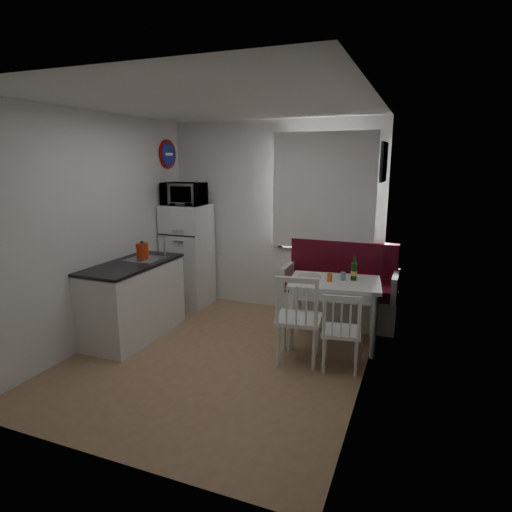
% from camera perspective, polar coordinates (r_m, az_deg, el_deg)
% --- Properties ---
extents(floor, '(3.00, 3.50, 0.02)m').
position_cam_1_polar(floor, '(4.75, -4.87, -13.22)').
color(floor, '#977450').
rests_on(floor, ground).
extents(ceiling, '(3.00, 3.50, 0.02)m').
position_cam_1_polar(ceiling, '(4.31, -5.55, 19.67)').
color(ceiling, white).
rests_on(ceiling, wall_back).
extents(wall_back, '(3.00, 0.02, 2.60)m').
position_cam_1_polar(wall_back, '(5.94, 2.40, 5.22)').
color(wall_back, white).
rests_on(wall_back, floor).
extents(wall_front, '(3.00, 0.02, 2.60)m').
position_cam_1_polar(wall_front, '(2.93, -20.68, -3.46)').
color(wall_front, white).
rests_on(wall_front, floor).
extents(wall_left, '(0.02, 3.50, 2.60)m').
position_cam_1_polar(wall_left, '(5.19, -20.21, 3.34)').
color(wall_left, white).
rests_on(wall_left, floor).
extents(wall_right, '(0.02, 3.50, 2.60)m').
position_cam_1_polar(wall_right, '(3.92, 14.84, 0.89)').
color(wall_right, white).
rests_on(wall_right, floor).
extents(window, '(1.22, 0.06, 1.47)m').
position_cam_1_polar(window, '(5.69, 9.07, 8.03)').
color(window, white).
rests_on(window, wall_back).
extents(curtain, '(1.35, 0.02, 1.50)m').
position_cam_1_polar(curtain, '(5.62, 8.93, 8.49)').
color(curtain, white).
rests_on(curtain, wall_back).
extents(kitchen_counter, '(0.62, 1.32, 1.16)m').
position_cam_1_polar(kitchen_counter, '(5.31, -15.96, -5.56)').
color(kitchen_counter, white).
rests_on(kitchen_counter, floor).
extents(wall_sign, '(0.03, 0.40, 0.40)m').
position_cam_1_polar(wall_sign, '(6.27, -11.63, 13.15)').
color(wall_sign, '#19299B').
rests_on(wall_sign, wall_left).
extents(picture_frame, '(0.04, 0.52, 0.42)m').
position_cam_1_polar(picture_frame, '(4.94, 16.62, 11.92)').
color(picture_frame, black).
rests_on(picture_frame, wall_right).
extents(bench, '(1.45, 0.56, 1.04)m').
position_cam_1_polar(bench, '(5.68, 11.02, -5.25)').
color(bench, white).
rests_on(bench, floor).
extents(dining_table, '(1.08, 0.83, 0.75)m').
position_cam_1_polar(dining_table, '(4.90, 10.43, -4.20)').
color(dining_table, white).
rests_on(dining_table, floor).
extents(chair_left, '(0.50, 0.48, 0.52)m').
position_cam_1_polar(chair_left, '(4.36, 5.41, -7.19)').
color(chair_left, white).
rests_on(chair_left, floor).
extents(chair_right, '(0.44, 0.42, 0.44)m').
position_cam_1_polar(chair_right, '(4.31, 11.14, -8.85)').
color(chair_right, white).
rests_on(chair_right, floor).
extents(fridge, '(0.58, 0.58, 1.46)m').
position_cam_1_polar(fridge, '(6.22, -9.06, 0.07)').
color(fridge, white).
rests_on(fridge, floor).
extents(microwave, '(0.55, 0.38, 0.31)m').
position_cam_1_polar(microwave, '(6.05, -9.59, 8.17)').
color(microwave, white).
rests_on(microwave, fridge).
extents(kettle, '(0.17, 0.17, 0.23)m').
position_cam_1_polar(kettle, '(5.25, -14.91, 0.64)').
color(kettle, red).
rests_on(kettle, kitchen_counter).
extents(wine_bottle, '(0.07, 0.07, 0.28)m').
position_cam_1_polar(wine_bottle, '(4.91, 12.94, -1.58)').
color(wine_bottle, '#144018').
rests_on(wine_bottle, dining_table).
extents(drinking_glass_orange, '(0.06, 0.06, 0.09)m').
position_cam_1_polar(drinking_glass_orange, '(4.83, 9.79, -2.83)').
color(drinking_glass_orange, orange).
rests_on(drinking_glass_orange, dining_table).
extents(drinking_glass_blue, '(0.06, 0.06, 0.09)m').
position_cam_1_polar(drinking_glass_blue, '(4.90, 11.52, -2.66)').
color(drinking_glass_blue, '#719BC1').
rests_on(drinking_glass_blue, dining_table).
extents(plate, '(0.27, 0.27, 0.02)m').
position_cam_1_polar(plate, '(4.96, 7.12, -2.77)').
color(plate, white).
rests_on(plate, dining_table).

